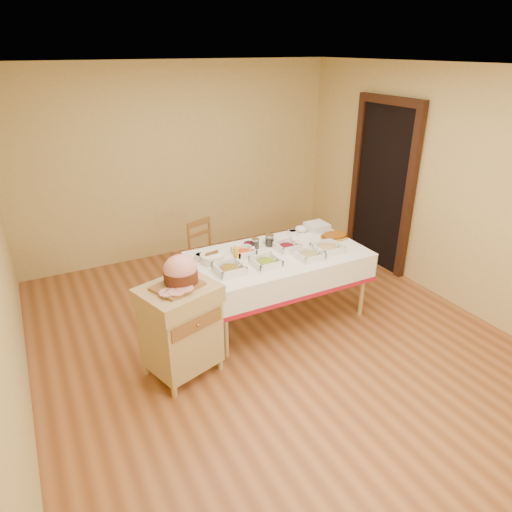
{
  "coord_description": "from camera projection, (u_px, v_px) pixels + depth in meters",
  "views": [
    {
      "loc": [
        -1.95,
        -3.46,
        2.75
      ],
      "look_at": [
        -0.03,
        0.2,
        0.84
      ],
      "focal_mm": 32.0,
      "sensor_mm": 36.0,
      "label": 1
    }
  ],
  "objects": [
    {
      "name": "ham_on_board",
      "position": [
        180.0,
        273.0,
        3.86
      ],
      "size": [
        0.41,
        0.39,
        0.27
      ],
      "color": "brown",
      "rests_on": "butcher_cart"
    },
    {
      "name": "butcher_cart",
      "position": [
        181.0,
        326.0,
        4.02
      ],
      "size": [
        0.75,
        0.69,
        0.89
      ],
      "color": "tan",
      "rests_on": "ground"
    },
    {
      "name": "plate_stack",
      "position": [
        317.0,
        227.0,
        5.38
      ],
      "size": [
        0.24,
        0.24,
        0.09
      ],
      "color": "white",
      "rests_on": "dining_table"
    },
    {
      "name": "bread_basket",
      "position": [
        212.0,
        258.0,
        4.59
      ],
      "size": [
        0.24,
        0.24,
        0.1
      ],
      "color": "white",
      "rests_on": "dining_table"
    },
    {
      "name": "preserve_jar_right",
      "position": [
        270.0,
        241.0,
        4.96
      ],
      "size": [
        0.1,
        0.1,
        0.13
      ],
      "color": "silver",
      "rests_on": "dining_table"
    },
    {
      "name": "dining_table",
      "position": [
        279.0,
        267.0,
        4.87
      ],
      "size": [
        1.82,
        1.02,
        0.76
      ],
      "color": "tan",
      "rests_on": "ground"
    },
    {
      "name": "serving_dish_b",
      "position": [
        266.0,
        262.0,
        4.53
      ],
      "size": [
        0.26,
        0.26,
        0.1
      ],
      "color": "white",
      "rests_on": "dining_table"
    },
    {
      "name": "bowl_small_imported",
      "position": [
        301.0,
        230.0,
        5.36
      ],
      "size": [
        0.18,
        0.18,
        0.05
      ],
      "primitive_type": "imported",
      "rotation": [
        0.0,
        0.0,
        -0.21
      ],
      "color": "white",
      "rests_on": "dining_table"
    },
    {
      "name": "small_bowl_right",
      "position": [
        293.0,
        232.0,
        5.26
      ],
      "size": [
        0.11,
        0.11,
        0.05
      ],
      "color": "white",
      "rests_on": "dining_table"
    },
    {
      "name": "room_shell",
      "position": [
        269.0,
        218.0,
        4.21
      ],
      "size": [
        5.0,
        5.0,
        5.0
      ],
      "color": "#9B5B30",
      "rests_on": "ground"
    },
    {
      "name": "preserve_jar_left",
      "position": [
        255.0,
        244.0,
        4.9
      ],
      "size": [
        0.09,
        0.09,
        0.11
      ],
      "color": "silver",
      "rests_on": "dining_table"
    },
    {
      "name": "doorway",
      "position": [
        382.0,
        184.0,
        5.94
      ],
      "size": [
        0.09,
        1.1,
        2.2
      ],
      "color": "black",
      "rests_on": "ground"
    },
    {
      "name": "serving_dish_c",
      "position": [
        309.0,
        255.0,
        4.69
      ],
      "size": [
        0.25,
        0.25,
        0.1
      ],
      "color": "white",
      "rests_on": "dining_table"
    },
    {
      "name": "brass_platter",
      "position": [
        334.0,
        236.0,
        5.18
      ],
      "size": [
        0.34,
        0.24,
        0.04
      ],
      "color": "#BA8D34",
      "rests_on": "dining_table"
    },
    {
      "name": "bowl_white_imported",
      "position": [
        270.0,
        241.0,
        5.05
      ],
      "size": [
        0.17,
        0.17,
        0.04
      ],
      "primitive_type": "imported",
      "rotation": [
        0.0,
        0.0,
        0.13
      ],
      "color": "white",
      "rests_on": "dining_table"
    },
    {
      "name": "small_bowl_mid",
      "position": [
        249.0,
        245.0,
        4.93
      ],
      "size": [
        0.13,
        0.13,
        0.05
      ],
      "color": "navy",
      "rests_on": "dining_table"
    },
    {
      "name": "dining_chair",
      "position": [
        207.0,
        253.0,
        5.59
      ],
      "size": [
        0.47,
        0.46,
        0.84
      ],
      "color": "brown",
      "rests_on": "ground"
    },
    {
      "name": "serving_dish_e",
      "position": [
        244.0,
        252.0,
        4.76
      ],
      "size": [
        0.22,
        0.21,
        0.1
      ],
      "color": "white",
      "rests_on": "dining_table"
    },
    {
      "name": "serving_dish_f",
      "position": [
        287.0,
        246.0,
        4.88
      ],
      "size": [
        0.25,
        0.24,
        0.11
      ],
      "color": "white",
      "rests_on": "dining_table"
    },
    {
      "name": "serving_dish_a",
      "position": [
        230.0,
        269.0,
        4.39
      ],
      "size": [
        0.27,
        0.27,
        0.12
      ],
      "color": "white",
      "rests_on": "dining_table"
    },
    {
      "name": "serving_dish_d",
      "position": [
        328.0,
        248.0,
        4.85
      ],
      "size": [
        0.28,
        0.28,
        0.1
      ],
      "color": "white",
      "rests_on": "dining_table"
    },
    {
      "name": "mustard_bottle",
      "position": [
        236.0,
        254.0,
        4.6
      ],
      "size": [
        0.06,
        0.06,
        0.18
      ],
      "color": "gold",
      "rests_on": "dining_table"
    },
    {
      "name": "small_bowl_left",
      "position": [
        201.0,
        256.0,
        4.65
      ],
      "size": [
        0.12,
        0.12,
        0.06
      ],
      "color": "white",
      "rests_on": "dining_table"
    }
  ]
}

